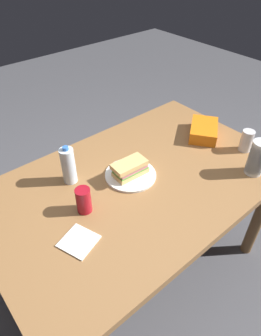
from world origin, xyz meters
name	(u,v)px	position (x,y,z in m)	size (l,w,h in m)	color
ground_plane	(136,266)	(0.00, 0.00, 0.00)	(8.00, 8.00, 0.00)	#4C4C51
dining_table	(138,194)	(0.00, 0.00, 0.67)	(1.49, 0.94, 0.77)	olive
paper_plate	(130,175)	(0.01, -0.05, 0.78)	(0.26, 0.26, 0.01)	white
sandwich	(130,168)	(0.02, -0.04, 0.83)	(0.19, 0.10, 0.08)	#DBB26B
soda_can_red	(83,200)	(0.31, 0.00, 0.83)	(0.07, 0.07, 0.12)	maroon
chip_bag	(204,130)	(-0.55, -0.05, 0.81)	(0.23, 0.15, 0.07)	orange
water_bottle_tall	(68,166)	(0.26, -0.21, 0.87)	(0.07, 0.07, 0.20)	silver
plastic_cup_stack	(257,158)	(-0.48, 0.33, 0.87)	(0.08, 0.08, 0.18)	silver
soda_can_silver	(246,141)	(-0.61, 0.19, 0.83)	(0.07, 0.07, 0.12)	silver
paper_napkin	(79,241)	(0.43, 0.13, 0.78)	(0.13, 0.13, 0.01)	white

